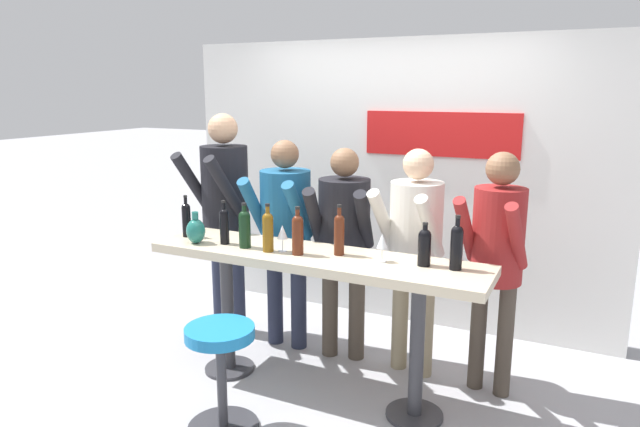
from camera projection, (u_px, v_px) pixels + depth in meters
ground_plane at (315, 391)px, 3.89m from camera, size 40.00×40.00×0.00m
back_wall at (392, 182)px, 4.95m from camera, size 3.85×0.12×2.43m
tasting_table at (315, 278)px, 3.71m from camera, size 2.25×0.53×0.98m
bar_stool at (221, 362)px, 3.36m from camera, size 0.43×0.43×0.66m
person_far_left at (224, 200)px, 4.61m from camera, size 0.51×0.62×1.83m
person_left at (285, 223)px, 4.38m from camera, size 0.46×0.54×1.64m
person_center_left at (344, 232)px, 4.18m from camera, size 0.51×0.59×1.60m
person_center at (415, 238)px, 3.95m from camera, size 0.49×0.58×1.62m
person_center_right at (497, 247)px, 3.67m from camera, size 0.45×0.55×1.63m
wine_bottle_0 at (268, 230)px, 3.70m from camera, size 0.07×0.07×0.32m
wine_bottle_1 at (245, 227)px, 3.79m from camera, size 0.08×0.08×0.30m
wine_bottle_2 at (424, 245)px, 3.40m from camera, size 0.08×0.08×0.27m
wine_bottle_3 at (457, 245)px, 3.32m from camera, size 0.07×0.07×0.33m
wine_bottle_4 at (186, 218)px, 4.08m from camera, size 0.06×0.06×0.30m
wine_bottle_5 at (224, 224)px, 3.88m from camera, size 0.06×0.06×0.30m
wine_bottle_6 at (339, 232)px, 3.62m from camera, size 0.07×0.07×0.33m
wine_bottle_7 at (298, 233)px, 3.63m from camera, size 0.07×0.07×0.31m
wine_glass_0 at (282, 233)px, 3.70m from camera, size 0.07×0.07×0.18m
wine_glass_1 at (382, 242)px, 3.48m from camera, size 0.07×0.07×0.18m
decorative_vase at (196, 231)px, 3.91m from camera, size 0.13×0.13×0.22m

